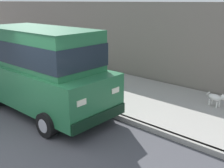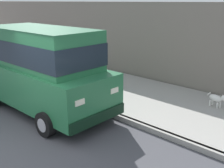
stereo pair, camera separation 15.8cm
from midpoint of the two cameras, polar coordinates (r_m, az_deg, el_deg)
ground_plane at (r=6.66m, az=-21.97°, el=-13.51°), size 80.00×80.00×0.00m
curb at (r=8.24m, az=-1.53°, el=-5.59°), size 0.16×64.00×0.14m
sidewalk at (r=9.51m, az=6.16°, el=-2.52°), size 3.60×64.00×0.14m
car_green_van at (r=8.30m, az=-14.14°, el=3.67°), size 2.19×4.93×2.52m
dog_white at (r=8.81m, az=21.81°, el=-2.85°), size 0.32×0.74×0.49m
building_facade at (r=14.07m, az=-5.03°, el=10.37°), size 0.50×20.00×3.22m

